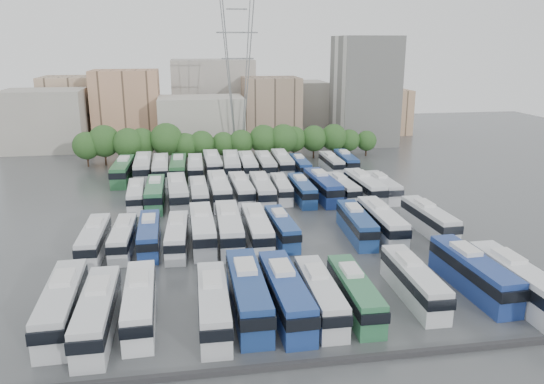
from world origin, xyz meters
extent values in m
plane|color=#424447|center=(0.00, 0.00, 0.00)|extent=(220.00, 220.00, 0.00)
cube|color=#2D2D30|center=(0.00, -33.00, 0.25)|extent=(56.00, 0.50, 0.50)
cylinder|color=black|center=(-29.84, 42.02, 1.17)|extent=(0.36, 0.36, 2.34)
sphere|color=#234C1E|center=(-29.84, 42.02, 4.35)|extent=(5.62, 5.62, 5.62)
cylinder|color=black|center=(-26.44, 42.75, 1.36)|extent=(0.36, 0.36, 2.73)
sphere|color=#234C1E|center=(-26.44, 42.75, 5.06)|extent=(6.54, 6.54, 6.54)
cylinder|color=black|center=(-21.55, 41.25, 1.28)|extent=(0.36, 0.36, 2.56)
sphere|color=#234C1E|center=(-21.55, 41.25, 4.76)|extent=(6.15, 6.15, 6.15)
cylinder|color=black|center=(-18.98, 42.83, 1.23)|extent=(0.36, 0.36, 2.45)
sphere|color=#234C1E|center=(-18.98, 42.83, 4.56)|extent=(5.89, 5.89, 5.89)
cylinder|color=black|center=(-13.87, 41.82, 1.41)|extent=(0.36, 0.36, 2.81)
sphere|color=#234C1E|center=(-13.87, 41.82, 5.22)|extent=(6.75, 6.75, 6.75)
cylinder|color=black|center=(-10.00, 41.32, 1.06)|extent=(0.36, 0.36, 2.13)
sphere|color=#234C1E|center=(-10.00, 41.32, 3.96)|extent=(5.11, 5.11, 5.11)
cylinder|color=black|center=(-6.69, 41.60, 1.12)|extent=(0.36, 0.36, 2.24)
sphere|color=#234C1E|center=(-6.69, 41.60, 4.16)|extent=(5.38, 5.38, 5.38)
cylinder|color=black|center=(-2.14, 42.19, 1.04)|extent=(0.36, 0.36, 2.08)
sphere|color=#234C1E|center=(-2.14, 42.19, 3.86)|extent=(4.99, 4.99, 4.99)
cylinder|color=black|center=(1.64, 41.90, 1.11)|extent=(0.36, 0.36, 2.22)
sphere|color=#234C1E|center=(1.64, 41.90, 4.12)|extent=(5.33, 5.33, 5.33)
cylinder|color=black|center=(6.38, 41.74, 1.27)|extent=(0.36, 0.36, 2.53)
sphere|color=#234C1E|center=(6.38, 41.74, 4.70)|extent=(6.08, 6.08, 6.08)
cylinder|color=black|center=(10.56, 41.17, 1.28)|extent=(0.36, 0.36, 2.57)
sphere|color=#234C1E|center=(10.56, 41.17, 4.77)|extent=(6.16, 6.16, 6.16)
cylinder|color=black|center=(13.19, 42.82, 1.15)|extent=(0.36, 0.36, 2.31)
sphere|color=#234C1E|center=(13.19, 42.82, 4.28)|extent=(5.53, 5.53, 5.53)
cylinder|color=black|center=(17.57, 42.52, 1.18)|extent=(0.36, 0.36, 2.36)
sphere|color=#234C1E|center=(17.57, 42.52, 4.38)|extent=(5.66, 5.66, 5.66)
cylinder|color=black|center=(22.05, 42.59, 1.21)|extent=(0.36, 0.36, 2.41)
sphere|color=#234C1E|center=(22.05, 42.59, 4.48)|extent=(5.79, 5.79, 5.79)
cylinder|color=black|center=(25.70, 42.84, 0.99)|extent=(0.36, 0.36, 1.98)
sphere|color=#234C1E|center=(25.70, 42.84, 3.68)|extent=(4.76, 4.76, 4.76)
cylinder|color=black|center=(29.65, 42.75, 0.93)|extent=(0.36, 0.36, 1.87)
sphere|color=#234C1E|center=(29.65, 42.75, 3.47)|extent=(4.48, 4.48, 4.48)
cube|color=#9E998E|center=(-42.00, 62.00, 7.00)|extent=(18.00, 14.00, 14.00)
cube|color=tan|center=(-24.00, 68.00, 9.00)|extent=(16.00, 12.00, 18.00)
cube|color=#ADA89E|center=(-6.00, 60.00, 6.00)|extent=(20.00, 14.00, 12.00)
cube|color=gray|center=(12.00, 66.00, 8.00)|extent=(14.00, 12.00, 16.00)
cube|color=gray|center=(-2.00, 80.00, 10.00)|extent=(22.00, 16.00, 20.00)
cube|color=tan|center=(-38.00, 78.00, 8.00)|extent=(16.00, 14.00, 16.00)
cube|color=#A39E93|center=(20.00, 78.00, 7.00)|extent=(18.00, 14.00, 14.00)
cube|color=tan|center=(44.00, 72.00, 6.00)|extent=(14.00, 12.00, 12.00)
cube|color=gray|center=(-14.00, 74.00, 5.00)|extent=(12.00, 10.00, 10.00)
cube|color=silver|center=(34.00, 58.00, 13.00)|extent=(14.00, 14.00, 26.00)
cylinder|color=slate|center=(0.00, 48.00, 17.00)|extent=(2.90, 2.91, 33.83)
cylinder|color=slate|center=(0.00, 52.00, 17.00)|extent=(2.90, 2.91, 33.83)
cylinder|color=slate|center=(4.00, 48.00, 17.00)|extent=(2.90, 2.91, 33.83)
cylinder|color=slate|center=(4.00, 52.00, 17.00)|extent=(2.90, 2.91, 33.83)
cube|color=slate|center=(2.00, 50.00, 31.28)|extent=(4.50, 0.30, 0.30)
cube|color=slate|center=(2.00, 50.00, 26.52)|extent=(9.00, 0.30, 0.30)
cube|color=slate|center=(2.00, 50.00, 21.08)|extent=(7.00, 0.30, 0.30)
cube|color=silver|center=(-21.59, -23.12, 1.82)|extent=(3.09, 12.91, 3.64)
cube|color=black|center=(-21.59, -23.28, 2.51)|extent=(3.23, 13.10, 1.07)
cube|color=silver|center=(-21.64, -21.51, 3.87)|extent=(1.92, 3.47, 0.47)
cube|color=silver|center=(-18.27, -25.05, 1.78)|extent=(2.72, 12.57, 3.56)
cube|color=black|center=(-18.27, -25.21, 2.46)|extent=(2.85, 12.76, 1.05)
cube|color=silver|center=(-18.27, -23.48, 3.79)|extent=(1.79, 3.36, 0.46)
cube|color=white|center=(-14.78, -23.60, 1.70)|extent=(2.92, 12.10, 3.41)
cube|color=black|center=(-14.78, -23.75, 2.36)|extent=(3.05, 12.28, 1.00)
cube|color=silver|center=(-14.83, -22.09, 3.63)|extent=(1.80, 3.26, 0.44)
cube|color=silver|center=(-8.22, -25.12, 1.71)|extent=(2.75, 12.14, 3.43)
cube|color=black|center=(-8.23, -25.27, 2.37)|extent=(2.87, 12.32, 1.01)
cube|color=silver|center=(-8.20, -23.61, 3.65)|extent=(1.76, 3.25, 0.44)
cube|color=navy|center=(-4.93, -23.70, 1.90)|extent=(2.90, 13.40, 3.79)
cube|color=black|center=(-4.93, -23.87, 2.62)|extent=(3.04, 13.60, 1.12)
cube|color=silver|center=(-4.94, -22.03, 4.04)|extent=(1.91, 3.58, 0.49)
cube|color=navy|center=(-1.50, -24.36, 1.85)|extent=(3.19, 13.17, 3.71)
cube|color=black|center=(-1.49, -24.52, 2.56)|extent=(3.32, 13.37, 1.09)
cube|color=silver|center=(-1.55, -22.72, 3.95)|extent=(1.96, 3.55, 0.48)
cube|color=silver|center=(1.72, -24.69, 1.66)|extent=(2.58, 11.76, 3.33)
cube|color=black|center=(1.72, -24.83, 2.30)|extent=(2.70, 11.94, 0.98)
cube|color=silver|center=(1.73, -23.22, 3.54)|extent=(1.69, 3.14, 0.43)
cube|color=#307148|center=(5.11, -24.75, 1.63)|extent=(2.69, 11.58, 3.27)
cube|color=black|center=(5.11, -24.90, 2.26)|extent=(2.80, 11.76, 0.96)
cube|color=silver|center=(5.14, -23.31, 3.48)|extent=(1.70, 3.11, 0.42)
cube|color=silver|center=(11.61, -23.39, 1.68)|extent=(2.75, 11.92, 3.37)
cube|color=black|center=(11.61, -23.54, 2.33)|extent=(2.87, 12.10, 0.99)
cube|color=silver|center=(11.64, -21.91, 3.58)|extent=(1.74, 3.20, 0.44)
cube|color=navy|center=(18.25, -22.79, 1.84)|extent=(3.30, 13.12, 3.69)
cube|color=black|center=(18.26, -22.95, 2.55)|extent=(3.44, 13.32, 1.08)
cube|color=silver|center=(18.18, -21.16, 3.93)|extent=(1.99, 3.54, 0.48)
cube|color=silver|center=(21.37, -25.42, 1.87)|extent=(3.02, 13.22, 3.73)
cube|color=black|center=(21.37, -25.59, 2.58)|extent=(3.15, 13.42, 1.10)
cube|color=silver|center=(21.34, -23.78, 3.97)|extent=(1.92, 3.54, 0.48)
cube|color=silver|center=(-21.38, -6.14, 1.61)|extent=(2.57, 11.38, 3.22)
cube|color=black|center=(-21.38, -6.29, 2.22)|extent=(2.68, 11.55, 0.95)
cube|color=silver|center=(-21.36, -4.73, 3.42)|extent=(1.65, 3.05, 0.42)
cube|color=silver|center=(-18.04, -5.77, 1.52)|extent=(2.60, 10.77, 3.03)
cube|color=black|center=(-18.05, -5.90, 2.10)|extent=(2.71, 10.94, 0.89)
cube|color=silver|center=(-18.00, -4.43, 3.23)|extent=(1.60, 2.90, 0.39)
cube|color=navy|center=(-14.97, -5.43, 1.60)|extent=(2.62, 11.32, 3.19)
cube|color=black|center=(-14.97, -5.57, 2.21)|extent=(2.74, 11.49, 0.94)
cube|color=silver|center=(-15.00, -4.02, 3.40)|extent=(1.66, 3.04, 0.41)
cube|color=silver|center=(-11.55, -6.37, 1.58)|extent=(2.85, 11.24, 3.16)
cube|color=black|center=(-11.56, -6.51, 2.18)|extent=(2.97, 11.41, 0.93)
cube|color=silver|center=(-11.49, -4.98, 3.36)|extent=(1.71, 3.04, 0.41)
cube|color=silver|center=(-8.43, -5.11, 1.80)|extent=(2.87, 12.76, 3.60)
cube|color=black|center=(-8.43, -5.27, 2.49)|extent=(3.00, 12.95, 1.06)
cube|color=silver|center=(-8.45, -3.52, 3.84)|extent=(1.85, 3.42, 0.47)
cube|color=silver|center=(-5.10, -5.44, 1.86)|extent=(3.06, 13.21, 3.73)
cube|color=black|center=(-5.10, -5.60, 2.58)|extent=(3.19, 13.41, 1.10)
cube|color=silver|center=(-5.07, -3.79, 3.97)|extent=(1.93, 3.55, 0.48)
cube|color=white|center=(-1.64, -5.95, 1.74)|extent=(2.62, 12.28, 3.48)
cube|color=black|center=(-1.64, -6.10, 2.41)|extent=(2.74, 12.47, 1.02)
cube|color=silver|center=(-1.63, -4.41, 3.71)|extent=(1.74, 3.28, 0.45)
cube|color=navy|center=(1.63, -5.40, 1.54)|extent=(2.85, 10.98, 3.08)
cube|color=black|center=(1.64, -5.54, 2.13)|extent=(2.97, 11.15, 0.91)
cube|color=silver|center=(1.57, -4.04, 3.28)|extent=(1.68, 2.97, 0.40)
cube|color=navy|center=(11.46, -5.86, 1.67)|extent=(3.11, 11.91, 3.34)
cube|color=black|center=(11.45, -6.01, 2.31)|extent=(3.23, 12.09, 0.98)
cube|color=silver|center=(11.54, -4.39, 3.56)|extent=(1.83, 3.23, 0.43)
cube|color=white|center=(14.82, -6.06, 1.80)|extent=(2.93, 12.73, 3.59)
cube|color=black|center=(14.82, -6.22, 2.48)|extent=(3.06, 12.92, 1.06)
cube|color=silver|center=(14.85, -4.47, 3.83)|extent=(1.86, 3.41, 0.46)
cube|color=silver|center=(21.55, -5.79, 1.70)|extent=(2.97, 12.10, 3.40)
cube|color=black|center=(21.55, -5.94, 2.35)|extent=(3.10, 12.28, 1.00)
cube|color=silver|center=(21.50, -4.29, 3.63)|extent=(1.81, 3.26, 0.44)
cube|color=silver|center=(-17.97, 12.70, 1.56)|extent=(2.82, 11.11, 3.12)
cube|color=black|center=(-17.96, 12.56, 2.16)|extent=(2.94, 11.28, 0.92)
cube|color=silver|center=(-18.03, 14.07, 3.32)|extent=(1.69, 3.00, 0.40)
cube|color=#2F6F47|center=(-15.03, 12.73, 1.73)|extent=(2.65, 12.22, 3.46)
cube|color=black|center=(-15.04, 12.57, 2.39)|extent=(2.77, 12.40, 1.02)
cube|color=silver|center=(-15.03, 14.25, 3.68)|extent=(1.74, 3.26, 0.45)
cube|color=silver|center=(-11.58, 12.24, 1.85)|extent=(3.39, 13.15, 3.69)
cube|color=black|center=(-11.57, 12.08, 2.55)|extent=(3.53, 13.35, 1.09)
cube|color=silver|center=(-11.66, 13.87, 3.93)|extent=(2.01, 3.56, 0.48)
cube|color=silver|center=(-8.32, 11.52, 1.65)|extent=(2.61, 11.66, 3.30)
cube|color=black|center=(-8.32, 11.38, 2.28)|extent=(2.73, 11.84, 0.97)
cube|color=silver|center=(-8.34, 12.97, 3.51)|extent=(1.69, 3.12, 0.43)
cube|color=silver|center=(-5.10, 12.72, 1.85)|extent=(3.02, 13.12, 3.70)
cube|color=black|center=(-5.10, 12.56, 2.56)|extent=(3.16, 13.31, 1.09)
cube|color=silver|center=(-5.13, 14.36, 3.94)|extent=(1.92, 3.52, 0.48)
cube|color=silver|center=(-1.62, 12.49, 1.74)|extent=(3.01, 12.38, 3.49)
cube|color=black|center=(-1.61, 12.33, 2.41)|extent=(3.14, 12.57, 1.03)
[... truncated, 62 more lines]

